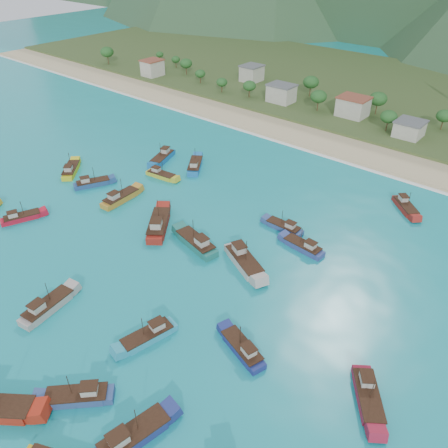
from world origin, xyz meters
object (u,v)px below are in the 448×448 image
Objects in this scene: boat_0 at (48,307)px; boat_22 at (121,198)px; boat_3 at (71,170)px; boat_23 at (244,261)px; boat_9 at (163,158)px; boat_16 at (368,397)px; boat_1 at (196,243)px; boat_10 at (405,207)px; boat_4 at (159,225)px; boat_8 at (22,218)px; boat_29 at (78,397)px; boat_18 at (93,183)px; boat_13 at (148,336)px; boat_14 at (133,437)px; boat_15 at (161,175)px; boat_21 at (303,247)px; boat_30 at (242,349)px; boat_7 at (195,166)px; boat_5 at (284,227)px.

boat_0 is 38.54m from boat_22.
boat_23 is (62.25, -1.11, 0.17)m from boat_3.
boat_9 reaches higher than boat_16.
boat_1 reaches higher than boat_3.
boat_4 is at bearing 2.47° from boat_10.
boat_8 is at bearing 175.74° from boat_4.
boat_3 is 74.94m from boat_29.
boat_18 is at bearing 7.02° from boat_29.
boat_13 is 17.41m from boat_14.
boat_21 reaches higher than boat_15.
boat_14 is (30.46, -6.01, 0.04)m from boat_0.
boat_14 reaches higher than boat_21.
boat_30 is (32.53, 14.97, -0.11)m from boat_0.
boat_18 is (-3.10, -22.63, -0.14)m from boat_9.
boat_21 is at bearing -11.82° from boat_4.
boat_30 reaches higher than boat_15.
boat_7 is 11.22m from boat_9.
boat_22 is at bearing -45.73° from boat_3.
boat_9 is at bearing -60.09° from boat_16.
boat_16 is (15.52, -55.10, 0.05)m from boat_10.
boat_15 is 78.82m from boat_16.
boat_1 is at bearing -81.86° from boat_7.
boat_23 reaches higher than boat_0.
boat_5 is 48.11m from boat_9.
boat_9 is 53.53m from boat_23.
boat_22 is 0.89× the size of boat_23.
boat_8 is 0.83× the size of boat_9.
boat_13 is (18.91, 7.01, -0.08)m from boat_0.
boat_0 is 1.07× the size of boat_13.
boat_22 reaches higher than boat_13.
boat_22 is (8.96, -22.92, -0.01)m from boat_9.
boat_18 is (-28.52, 2.60, -0.34)m from boat_4.
boat_30 is (75.67, -18.79, -0.10)m from boat_3.
boat_0 reaches higher than boat_30.
boat_8 is 0.92× the size of boat_13.
boat_1 is 1.37× the size of boat_10.
boat_14 is 40.28m from boat_23.
boat_1 is at bearing -50.40° from boat_16.
boat_23 is (19.11, 32.65, 0.15)m from boat_0.
boat_9 is 22.85m from boat_18.
boat_15 is 0.85× the size of boat_22.
boat_9 reaches higher than boat_0.
boat_7 is 1.13× the size of boat_8.
boat_0 is 0.97× the size of boat_14.
boat_9 is 0.92× the size of boat_23.
boat_13 is at bearing 11.31° from boat_0.
boat_29 is (-5.99, -52.01, 0.06)m from boat_21.
boat_3 is 0.98× the size of boat_30.
boat_7 reaches higher than boat_16.
boat_14 reaches higher than boat_22.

